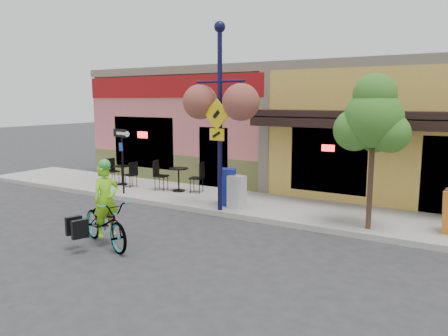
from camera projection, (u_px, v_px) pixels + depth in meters
name	position (u px, v px, depth m)	size (l,w,h in m)	color
ground	(240.00, 226.00, 11.43)	(90.00, 90.00, 0.00)	#2D2D30
sidewalk	(273.00, 207.00, 13.11)	(24.00, 3.00, 0.15)	#9E9B93
curb	(250.00, 218.00, 11.88)	(24.00, 0.12, 0.15)	#A8A59E
building	(332.00, 126.00, 17.43)	(18.20, 8.20, 4.50)	#C66262
bicycle	(105.00, 222.00, 9.79)	(0.72, 2.06, 1.08)	maroon
cyclist_rider	(107.00, 211.00, 9.72)	(0.59, 0.39, 1.62)	#7EDF17
lamp_post	(220.00, 118.00, 12.08)	(1.67, 0.67, 5.22)	#111135
one_way_sign	(123.00, 162.00, 14.51)	(0.83, 0.18, 2.16)	black
cafe_set_left	(122.00, 172.00, 16.13)	(1.55, 0.77, 0.93)	black
cafe_set_right	(179.00, 176.00, 14.96)	(1.76, 0.88, 1.05)	black
newspaper_box_blue	(227.00, 187.00, 12.99)	(0.49, 0.44, 1.10)	navy
newspaper_box_grey	(237.00, 192.00, 12.69)	(0.44, 0.40, 0.94)	silver
street_tree	(372.00, 152.00, 10.37)	(1.47, 1.47, 3.78)	#3D7A26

